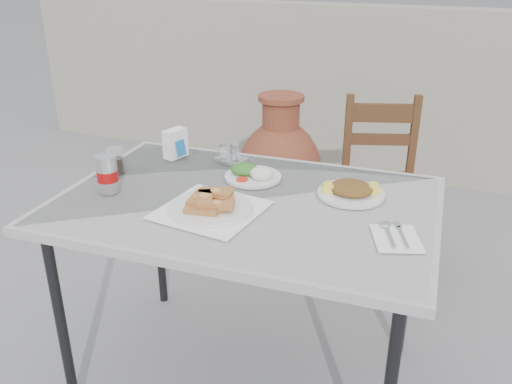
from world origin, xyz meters
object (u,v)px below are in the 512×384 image
at_px(cola_glass, 115,162).
at_px(terracotta_urn, 280,173).
at_px(cafe_table, 246,213).
at_px(soda_can, 107,174).
at_px(pide_plate, 210,202).
at_px(salad_rice_plate, 252,173).
at_px(chair, 381,184).
at_px(napkin_holder, 175,143).
at_px(salad_chopped_plate, 351,190).
at_px(condiment_caddy, 231,155).

distance_m(cola_glass, terracotta_urn, 1.23).
relative_size(cafe_table, soda_can, 10.07).
bearing_deg(pide_plate, salad_rice_plate, 85.87).
bearing_deg(chair, cafe_table, -124.43).
xyz_separation_m(pide_plate, napkin_holder, (-0.35, 0.39, 0.03)).
height_order(soda_can, chair, soda_can).
relative_size(cafe_table, cola_glass, 13.94).
relative_size(pide_plate, soda_can, 2.60).
bearing_deg(napkin_holder, salad_rice_plate, 2.02).
bearing_deg(terracotta_urn, salad_chopped_plate, -58.29).
xyz_separation_m(chair, terracotta_urn, (-0.58, 0.10, -0.07)).
height_order(cafe_table, napkin_holder, napkin_holder).
bearing_deg(condiment_caddy, cafe_table, -57.54).
height_order(pide_plate, salad_chopped_plate, pide_plate).
bearing_deg(soda_can, chair, 57.12).
height_order(cafe_table, condiment_caddy, condiment_caddy).
bearing_deg(cafe_table, chair, 74.40).
bearing_deg(cola_glass, condiment_caddy, 37.01).
relative_size(soda_can, cola_glass, 1.38).
bearing_deg(salad_chopped_plate, pide_plate, -143.94).
height_order(salad_rice_plate, salad_chopped_plate, salad_rice_plate).
distance_m(salad_chopped_plate, napkin_holder, 0.76).
xyz_separation_m(salad_chopped_plate, soda_can, (-0.79, -0.29, 0.05)).
distance_m(napkin_holder, terracotta_urn, 1.00).
xyz_separation_m(soda_can, chair, (0.76, 1.18, -0.38)).
relative_size(salad_chopped_plate, cola_glass, 2.44).
bearing_deg(salad_rice_plate, condiment_caddy, 138.73).
relative_size(cafe_table, condiment_caddy, 9.86).
distance_m(salad_chopped_plate, cola_glass, 0.88).
height_order(napkin_holder, terracotta_urn, napkin_holder).
xyz_separation_m(cafe_table, salad_chopped_plate, (0.32, 0.16, 0.07)).
bearing_deg(condiment_caddy, cola_glass, -142.99).
xyz_separation_m(salad_chopped_plate, chair, (-0.03, 0.89, -0.34)).
height_order(salad_rice_plate, soda_can, soda_can).
distance_m(salad_rice_plate, salad_chopped_plate, 0.37).
xyz_separation_m(soda_can, terracotta_urn, (0.18, 1.28, -0.45)).
xyz_separation_m(cola_glass, chair, (0.84, 1.02, -0.36)).
xyz_separation_m(pide_plate, salad_chopped_plate, (0.39, 0.29, -0.01)).
height_order(cafe_table, chair, chair).
bearing_deg(salad_rice_plate, cola_glass, -164.16).
bearing_deg(cola_glass, napkin_holder, 61.42).
distance_m(salad_rice_plate, cola_glass, 0.52).
bearing_deg(salad_rice_plate, pide_plate, -94.13).
bearing_deg(chair, salad_chopped_plate, -106.86).
relative_size(salad_rice_plate, napkin_holder, 1.80).
bearing_deg(cafe_table, napkin_holder, 147.84).
bearing_deg(salad_chopped_plate, chair, 91.97).
bearing_deg(pide_plate, cafe_table, 60.78).
height_order(pide_plate, terracotta_urn, same).
relative_size(salad_chopped_plate, soda_can, 1.76).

